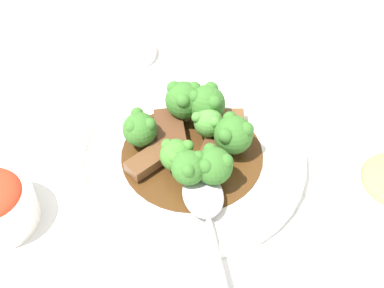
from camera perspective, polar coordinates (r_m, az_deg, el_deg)
The scene contains 17 objects.
ground_plane at distance 0.67m, azimuth 0.00°, elevation -1.93°, with size 4.00×4.00×0.00m, color white.
main_plate at distance 0.67m, azimuth 0.00°, elevation -1.37°, with size 0.28×0.28×0.02m.
beef_strip_0 at distance 0.64m, azimuth -4.58°, elevation -1.73°, with size 0.05×0.06×0.01m.
beef_strip_1 at distance 0.65m, azimuth 2.16°, elevation -1.45°, with size 0.04×0.05×0.01m.
beef_strip_2 at distance 0.69m, azimuth 4.02°, elevation 2.15°, with size 0.05×0.05×0.01m.
beef_strip_3 at distance 0.68m, azimuth -2.38°, elevation 1.58°, with size 0.06×0.07×0.01m.
broccoli_floret_0 at distance 0.64m, azimuth 4.45°, elevation 1.07°, with size 0.05×0.05×0.05m.
broccoli_floret_1 at distance 0.68m, azimuth -0.87°, elevation 4.76°, with size 0.05×0.05×0.06m.
broccoli_floret_2 at distance 0.67m, azimuth 1.55°, elevation 4.38°, with size 0.05×0.05×0.06m.
broccoli_floret_3 at distance 0.61m, azimuth 2.32°, elevation -2.29°, with size 0.04×0.04×0.05m.
broccoli_floret_4 at distance 0.62m, azimuth -1.70°, elevation -1.15°, with size 0.04×0.04×0.04m.
broccoli_floret_5 at distance 0.66m, azimuth 1.78°, elevation 2.34°, with size 0.04×0.04×0.04m.
broccoli_floret_6 at distance 0.66m, azimuth -5.53°, elevation 1.80°, with size 0.04×0.04×0.05m.
broccoli_floret_7 at distance 0.60m, azimuth -0.35°, elevation -2.50°, with size 0.04×0.04×0.05m.
serving_spoon at distance 0.60m, azimuth 1.50°, elevation -6.74°, with size 0.12×0.22×0.01m.
sauce_dish at distance 0.83m, azimuth -6.35°, elevation 9.77°, with size 0.07×0.07×0.01m.
paper_napkin at distance 0.83m, azimuth 3.39°, elevation 9.78°, with size 0.12×0.12×0.01m.
Camera 1 is at (0.10, -0.42, 0.52)m, focal length 50.00 mm.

